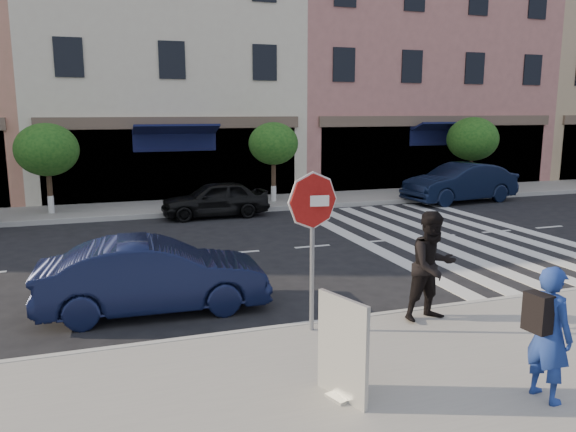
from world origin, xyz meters
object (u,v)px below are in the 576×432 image
(photographer, at_px, (549,334))
(poster_board, at_px, (343,350))
(car_near_mid, at_px, (154,276))
(car_far_mid, at_px, (215,199))
(stop_sign, at_px, (313,217))
(walker, at_px, (433,266))
(car_far_right, at_px, (460,183))

(photographer, xyz_separation_m, poster_board, (-2.35, 0.80, -0.21))
(poster_board, bearing_deg, car_near_mid, 95.12)
(car_far_mid, bearing_deg, stop_sign, -4.14)
(car_near_mid, bearing_deg, walker, -115.59)
(poster_board, relative_size, car_near_mid, 0.32)
(photographer, distance_m, car_near_mid, 6.57)
(photographer, xyz_separation_m, car_far_right, (8.57, 13.84, -0.21))
(walker, xyz_separation_m, poster_board, (-2.49, -1.95, -0.30))
(photographer, distance_m, poster_board, 2.49)
(poster_board, bearing_deg, car_far_mid, 67.10)
(stop_sign, xyz_separation_m, car_near_mid, (-2.27, 2.11, -1.34))
(stop_sign, distance_m, photographer, 3.66)
(walker, xyz_separation_m, car_near_mid, (-4.34, 2.30, -0.41))
(stop_sign, bearing_deg, poster_board, -92.02)
(walker, distance_m, car_near_mid, 4.93)
(walker, xyz_separation_m, car_far_mid, (-1.47, 11.10, -0.46))
(car_far_mid, bearing_deg, walker, 6.56)
(photographer, bearing_deg, poster_board, 64.40)
(walker, distance_m, car_far_right, 13.94)
(photographer, relative_size, walker, 0.90)
(walker, relative_size, car_far_right, 0.40)
(stop_sign, xyz_separation_m, photographer, (1.93, -2.93, -1.02))
(car_near_mid, bearing_deg, photographer, -137.87)
(poster_board, relative_size, car_far_right, 0.28)
(photographer, distance_m, walker, 2.75)
(car_far_mid, xyz_separation_m, car_far_right, (9.90, 0.00, 0.15))
(car_near_mid, relative_size, car_far_mid, 1.12)
(walker, height_order, car_near_mid, walker)
(car_far_mid, distance_m, car_far_right, 9.90)
(stop_sign, distance_m, walker, 2.28)
(photographer, height_order, car_near_mid, photographer)
(poster_board, xyz_separation_m, car_near_mid, (-1.85, 4.25, -0.10))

